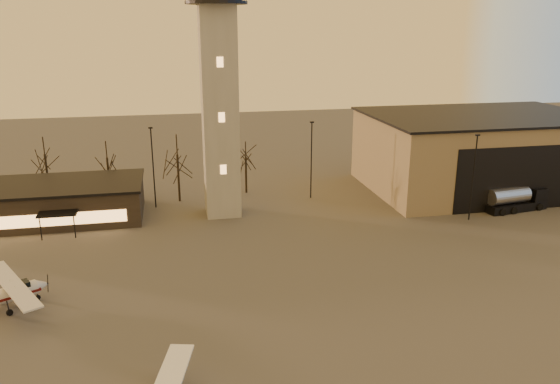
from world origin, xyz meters
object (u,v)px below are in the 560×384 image
Objects in this scene: hangar at (480,151)px; terminal at (31,203)px; fuel_truck at (515,201)px; cessna_rear at (9,297)px; control_tower at (219,76)px.

terminal is (-57.99, -2.00, -3.00)m from hangar.
fuel_truck is at bearing -94.24° from hangar.
hangar is at bearing -5.78° from cessna_rear.
fuel_truck is (35.26, -6.00, -15.15)m from control_tower.
terminal is 57.82m from fuel_truck.
cessna_rear is at bearing -174.27° from fuel_truck.
control_tower reaches higher than terminal.
fuel_truck is at bearing -7.94° from terminal.
terminal is 21.91m from cessna_rear.
fuel_truck reaches higher than cessna_rear.
fuel_truck is at bearing -9.66° from control_tower.
fuel_truck is at bearing -14.89° from cessna_rear.
cessna_rear is 56.08m from fuel_truck.
cessna_rear is (2.88, -21.69, -1.15)m from terminal.
hangar is 60.13m from cessna_rear.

